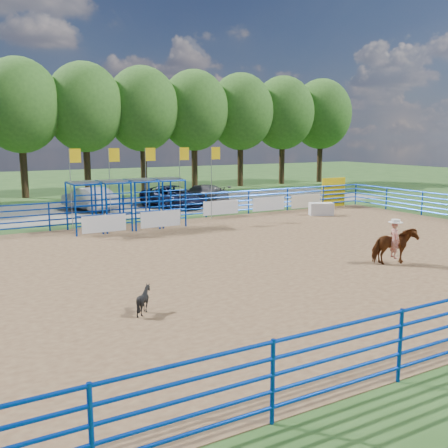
{
  "coord_description": "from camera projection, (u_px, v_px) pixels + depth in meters",
  "views": [
    {
      "loc": [
        -10.45,
        -16.32,
        4.74
      ],
      "look_at": [
        -0.79,
        1.0,
        1.3
      ],
      "focal_mm": 40.0,
      "sensor_mm": 36.0,
      "label": 1
    }
  ],
  "objects": [
    {
      "name": "horse_and_rider",
      "position": [
        394.0,
        242.0,
        18.75
      ],
      "size": [
        1.78,
        1.15,
        2.4
      ],
      "color": "brown",
      "rests_on": "arena_dirt"
    },
    {
      "name": "gravel_strip",
      "position": [
        121.0,
        207.0,
        34.49
      ],
      "size": [
        40.0,
        10.0,
        0.01
      ],
      "primitive_type": "cube",
      "color": "gray",
      "rests_on": "ground"
    },
    {
      "name": "car_b",
      "position": [
        89.0,
        199.0,
        32.92
      ],
      "size": [
        2.91,
        4.88,
        1.52
      ],
      "primitive_type": "imported",
      "rotation": [
        0.0,
        0.0,
        3.45
      ],
      "color": "#9B9FA4",
      "rests_on": "gravel_strip"
    },
    {
      "name": "ground",
      "position": [
        253.0,
        258.0,
        19.87
      ],
      "size": [
        120.0,
        120.0,
        0.0
      ],
      "primitive_type": "plane",
      "color": "#375E25",
      "rests_on": "ground"
    },
    {
      "name": "announcer_table",
      "position": [
        321.0,
        209.0,
        30.66
      ],
      "size": [
        1.59,
        1.21,
        0.77
      ],
      "primitive_type": "cube",
      "rotation": [
        0.0,
        0.0,
        -0.43
      ],
      "color": "white",
      "rests_on": "arena_dirt"
    },
    {
      "name": "arena_dirt",
      "position": [
        253.0,
        258.0,
        19.86
      ],
      "size": [
        30.0,
        20.0,
        0.02
      ],
      "primitive_type": "cube",
      "color": "olive",
      "rests_on": "ground"
    },
    {
      "name": "calf",
      "position": [
        144.0,
        300.0,
        13.54
      ],
      "size": [
        0.74,
        0.68,
        0.75
      ],
      "primitive_type": "imported",
      "rotation": [
        0.0,
        0.0,
        1.69
      ],
      "color": "black",
      "rests_on": "arena_dirt"
    },
    {
      "name": "car_d",
      "position": [
        201.0,
        193.0,
        37.03
      ],
      "size": [
        3.4,
        4.86,
        1.31
      ],
      "primitive_type": "imported",
      "rotation": [
        0.0,
        0.0,
        3.53
      ],
      "color": "#58585B",
      "rests_on": "gravel_strip"
    },
    {
      "name": "treeline",
      "position": [
        84.0,
        103.0,
        40.95
      ],
      "size": [
        56.4,
        6.4,
        11.24
      ],
      "color": "#3F2B19",
      "rests_on": "ground"
    },
    {
      "name": "car_c",
      "position": [
        173.0,
        197.0,
        34.3
      ],
      "size": [
        3.6,
        5.68,
        1.46
      ],
      "primitive_type": "imported",
      "rotation": [
        0.0,
        0.0,
        0.24
      ],
      "color": "black",
      "rests_on": "gravel_strip"
    },
    {
      "name": "perimeter_fence",
      "position": [
        254.0,
        240.0,
        19.74
      ],
      "size": [
        30.1,
        20.1,
        1.5
      ],
      "color": "#0837B0",
      "rests_on": "ground"
    },
    {
      "name": "chute_assembly",
      "position": [
        133.0,
        204.0,
        26.34
      ],
      "size": [
        19.32,
        2.41,
        4.2
      ],
      "color": "#0837B0",
      "rests_on": "ground"
    }
  ]
}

